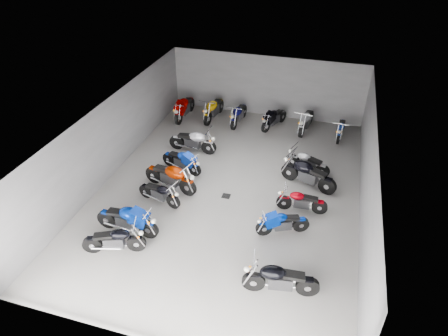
{
  "coord_description": "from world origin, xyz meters",
  "views": [
    {
      "loc": [
        3.4,
        -12.34,
        9.56
      ],
      "look_at": [
        -0.21,
        -0.06,
        1.0
      ],
      "focal_mm": 32.0,
      "sensor_mm": 36.0,
      "label": 1
    }
  ],
  "objects_px": {
    "motorcycle_right_d": "(301,201)",
    "motorcycle_back_e": "(306,121)",
    "motorcycle_left_b": "(128,220)",
    "motorcycle_right_a": "(280,279)",
    "motorcycle_back_b": "(214,109)",
    "motorcycle_back_c": "(239,114)",
    "motorcycle_back_f": "(341,129)",
    "motorcycle_right_e": "(308,174)",
    "motorcycle_back_d": "(274,118)",
    "motorcycle_back_a": "(184,108)",
    "motorcycle_left_f": "(193,141)",
    "motorcycle_right_f": "(307,162)",
    "drain_grate": "(226,196)",
    "motorcycle_left_d": "(171,177)",
    "motorcycle_left_a": "(115,240)",
    "motorcycle_left_c": "(160,193)",
    "motorcycle_right_c": "(282,223)",
    "motorcycle_left_e": "(182,161)"
  },
  "relations": [
    {
      "from": "motorcycle_left_a",
      "to": "motorcycle_back_c",
      "type": "bearing_deg",
      "value": 152.54
    },
    {
      "from": "motorcycle_back_f",
      "to": "motorcycle_right_e",
      "type": "bearing_deg",
      "value": 80.72
    },
    {
      "from": "motorcycle_left_e",
      "to": "motorcycle_right_d",
      "type": "bearing_deg",
      "value": 94.23
    },
    {
      "from": "motorcycle_left_a",
      "to": "motorcycle_back_a",
      "type": "distance_m",
      "value": 9.84
    },
    {
      "from": "motorcycle_left_b",
      "to": "motorcycle_right_e",
      "type": "height_order",
      "value": "motorcycle_right_e"
    },
    {
      "from": "motorcycle_left_c",
      "to": "motorcycle_right_c",
      "type": "distance_m",
      "value": 4.71
    },
    {
      "from": "motorcycle_back_e",
      "to": "motorcycle_back_f",
      "type": "bearing_deg",
      "value": 179.81
    },
    {
      "from": "motorcycle_left_f",
      "to": "motorcycle_right_f",
      "type": "distance_m",
      "value": 5.17
    },
    {
      "from": "motorcycle_back_b",
      "to": "motorcycle_right_d",
      "type": "bearing_deg",
      "value": 135.75
    },
    {
      "from": "motorcycle_right_c",
      "to": "motorcycle_back_d",
      "type": "relative_size",
      "value": 0.9
    },
    {
      "from": "motorcycle_back_a",
      "to": "motorcycle_back_b",
      "type": "relative_size",
      "value": 1.01
    },
    {
      "from": "motorcycle_back_f",
      "to": "drain_grate",
      "type": "bearing_deg",
      "value": 60.81
    },
    {
      "from": "motorcycle_left_d",
      "to": "motorcycle_back_a",
      "type": "height_order",
      "value": "motorcycle_left_d"
    },
    {
      "from": "motorcycle_right_d",
      "to": "motorcycle_back_b",
      "type": "distance_m",
      "value": 8.27
    },
    {
      "from": "motorcycle_back_c",
      "to": "motorcycle_back_f",
      "type": "height_order",
      "value": "motorcycle_back_c"
    },
    {
      "from": "motorcycle_right_e",
      "to": "motorcycle_right_f",
      "type": "height_order",
      "value": "motorcycle_right_e"
    },
    {
      "from": "motorcycle_back_f",
      "to": "motorcycle_back_e",
      "type": "bearing_deg",
      "value": -4.42
    },
    {
      "from": "motorcycle_left_a",
      "to": "motorcycle_left_b",
      "type": "bearing_deg",
      "value": 162.42
    },
    {
      "from": "motorcycle_back_d",
      "to": "motorcycle_back_a",
      "type": "bearing_deg",
      "value": 26.36
    },
    {
      "from": "motorcycle_back_b",
      "to": "motorcycle_back_f",
      "type": "bearing_deg",
      "value": -176.38
    },
    {
      "from": "motorcycle_left_b",
      "to": "motorcycle_right_f",
      "type": "height_order",
      "value": "motorcycle_left_b"
    },
    {
      "from": "motorcycle_left_d",
      "to": "motorcycle_back_e",
      "type": "distance_m",
      "value": 7.87
    },
    {
      "from": "motorcycle_right_c",
      "to": "motorcycle_left_a",
      "type": "bearing_deg",
      "value": 90.58
    },
    {
      "from": "motorcycle_left_a",
      "to": "motorcycle_right_c",
      "type": "height_order",
      "value": "motorcycle_left_a"
    },
    {
      "from": "motorcycle_back_a",
      "to": "motorcycle_left_e",
      "type": "bearing_deg",
      "value": 111.08
    },
    {
      "from": "motorcycle_left_c",
      "to": "motorcycle_left_e",
      "type": "bearing_deg",
      "value": -166.18
    },
    {
      "from": "drain_grate",
      "to": "motorcycle_left_d",
      "type": "bearing_deg",
      "value": -176.58
    },
    {
      "from": "motorcycle_right_f",
      "to": "motorcycle_back_a",
      "type": "xyz_separation_m",
      "value": [
        -6.8,
        3.3,
        0.11
      ]
    },
    {
      "from": "motorcycle_left_b",
      "to": "motorcycle_right_a",
      "type": "xyz_separation_m",
      "value": [
        5.41,
        -1.07,
        -0.02
      ]
    },
    {
      "from": "motorcycle_back_a",
      "to": "motorcycle_right_a",
      "type": "bearing_deg",
      "value": 125.46
    },
    {
      "from": "motorcycle_left_e",
      "to": "motorcycle_back_e",
      "type": "bearing_deg",
      "value": 155.94
    },
    {
      "from": "motorcycle_left_a",
      "to": "motorcycle_back_d",
      "type": "height_order",
      "value": "motorcycle_back_d"
    },
    {
      "from": "motorcycle_right_a",
      "to": "motorcycle_right_f",
      "type": "relative_size",
      "value": 1.19
    },
    {
      "from": "motorcycle_left_c",
      "to": "motorcycle_right_e",
      "type": "xyz_separation_m",
      "value": [
        5.21,
        2.65,
        0.12
      ]
    },
    {
      "from": "motorcycle_back_a",
      "to": "motorcycle_right_f",
      "type": "bearing_deg",
      "value": 155.21
    },
    {
      "from": "motorcycle_back_b",
      "to": "motorcycle_back_d",
      "type": "bearing_deg",
      "value": -175.46
    },
    {
      "from": "motorcycle_right_d",
      "to": "motorcycle_back_e",
      "type": "relative_size",
      "value": 0.83
    },
    {
      "from": "motorcycle_left_f",
      "to": "motorcycle_left_c",
      "type": "bearing_deg",
      "value": 2.53
    },
    {
      "from": "drain_grate",
      "to": "motorcycle_right_d",
      "type": "relative_size",
      "value": 0.17
    },
    {
      "from": "motorcycle_right_d",
      "to": "motorcycle_back_b",
      "type": "bearing_deg",
      "value": 36.54
    },
    {
      "from": "motorcycle_left_a",
      "to": "motorcycle_left_f",
      "type": "relative_size",
      "value": 0.89
    },
    {
      "from": "motorcycle_right_d",
      "to": "motorcycle_right_c",
      "type": "bearing_deg",
      "value": 156.94
    },
    {
      "from": "motorcycle_right_f",
      "to": "motorcycle_back_b",
      "type": "xyz_separation_m",
      "value": [
        -5.28,
        3.61,
        0.1
      ]
    },
    {
      "from": "motorcycle_right_e",
      "to": "motorcycle_back_a",
      "type": "bearing_deg",
      "value": 77.56
    },
    {
      "from": "motorcycle_left_b",
      "to": "motorcycle_left_f",
      "type": "height_order",
      "value": "motorcycle_left_b"
    },
    {
      "from": "motorcycle_back_b",
      "to": "motorcycle_back_c",
      "type": "bearing_deg",
      "value": 179.69
    },
    {
      "from": "motorcycle_left_f",
      "to": "motorcycle_back_c",
      "type": "relative_size",
      "value": 1.03
    },
    {
      "from": "motorcycle_left_c",
      "to": "motorcycle_back_d",
      "type": "distance_m",
      "value": 7.86
    },
    {
      "from": "motorcycle_right_c",
      "to": "motorcycle_back_d",
      "type": "bearing_deg",
      "value": -12.26
    },
    {
      "from": "motorcycle_right_c",
      "to": "motorcycle_right_d",
      "type": "height_order",
      "value": "motorcycle_right_c"
    }
  ]
}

